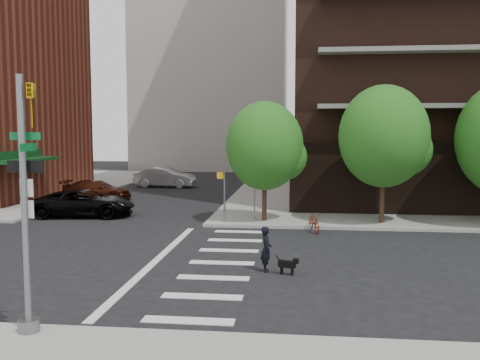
{
  "coord_description": "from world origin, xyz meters",
  "views": [
    {
      "loc": [
        5.8,
        -19.07,
        4.92
      ],
      "look_at": [
        3.0,
        6.0,
        2.5
      ],
      "focal_mm": 40.0,
      "sensor_mm": 36.0,
      "label": 1
    }
  ],
  "objects": [
    {
      "name": "tree_a",
      "position": [
        4.0,
        8.5,
        4.04
      ],
      "size": [
        4.0,
        4.0,
        5.9
      ],
      "color": "#301E11",
      "rests_on": "sidewalk_ne"
    },
    {
      "name": "parked_car_silver",
      "position": [
        -5.5,
        24.99,
        0.84
      ],
      "size": [
        1.97,
        5.18,
        1.69
      ],
      "primitive_type": "imported",
      "rotation": [
        0.0,
        0.0,
        1.53
      ],
      "color": "#B1B2B8",
      "rests_on": "ground"
    },
    {
      "name": "scooter",
      "position": [
        6.53,
        6.5,
        0.47
      ],
      "size": [
        1.01,
        1.89,
        0.94
      ],
      "primitive_type": "imported",
      "rotation": [
        0.0,
        0.0,
        0.22
      ],
      "color": "maroon",
      "rests_on": "ground"
    },
    {
      "name": "ground",
      "position": [
        0.0,
        0.0,
        0.0
      ],
      "size": [
        120.0,
        120.0,
        0.0
      ],
      "primitive_type": "plane",
      "color": "black",
      "rests_on": "ground"
    },
    {
      "name": "tree_b",
      "position": [
        10.0,
        8.5,
        4.54
      ],
      "size": [
        4.5,
        4.5,
        6.65
      ],
      "color": "#301E11",
      "rests_on": "sidewalk_ne"
    },
    {
      "name": "traffic_signal",
      "position": [
        -0.47,
        -7.49,
        2.7
      ],
      "size": [
        0.9,
        0.75,
        6.0
      ],
      "color": "slate",
      "rests_on": "sidewalk_s"
    },
    {
      "name": "parked_car_maroon",
      "position": [
        -8.2,
        16.51,
        0.69
      ],
      "size": [
        2.11,
        4.81,
        1.37
      ],
      "primitive_type": "imported",
      "rotation": [
        0.0,
        0.0,
        1.61
      ],
      "color": "#3E170C",
      "rests_on": "ground"
    },
    {
      "name": "parked_car_black",
      "position": [
        -6.2,
        9.51,
        0.77
      ],
      "size": [
        3.1,
        5.77,
        1.54
      ],
      "primitive_type": "imported",
      "rotation": [
        0.0,
        0.0,
        1.67
      ],
      "color": "black",
      "rests_on": "ground"
    },
    {
      "name": "dog_walker",
      "position": [
        4.69,
        -0.98,
        0.79
      ],
      "size": [
        0.64,
        0.49,
        1.57
      ],
      "primitive_type": "imported",
      "rotation": [
        0.0,
        0.0,
        1.79
      ],
      "color": "black",
      "rests_on": "ground"
    },
    {
      "name": "dog",
      "position": [
        5.45,
        -1.34,
        0.37
      ],
      "size": [
        0.71,
        0.38,
        0.59
      ],
      "rotation": [
        0.0,
        0.0,
        -0.33
      ],
      "color": "black",
      "rests_on": "ground"
    },
    {
      "name": "crosswalk",
      "position": [
        2.21,
        -0.0,
        0.01
      ],
      "size": [
        3.85,
        13.0,
        0.01
      ],
      "color": "silver",
      "rests_on": "ground"
    },
    {
      "name": "pedestrian_signal",
      "position": [
        2.32,
        7.92,
        1.85
      ],
      "size": [
        2.18,
        0.67,
        2.6
      ],
      "color": "slate",
      "rests_on": "sidewalk_ne"
    }
  ]
}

